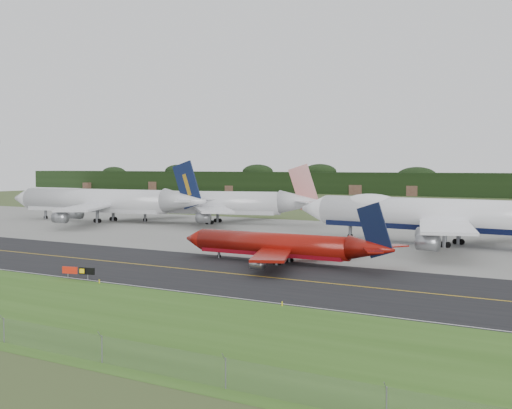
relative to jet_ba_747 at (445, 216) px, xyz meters
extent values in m
plane|color=#3C4E24|center=(-26.01, -48.70, -5.88)|extent=(600.00, 600.00, 0.00)
cube|color=black|center=(-26.01, -52.70, -5.87)|extent=(400.00, 32.00, 0.02)
cube|color=gray|center=(-26.01, 2.30, -5.88)|extent=(400.00, 78.00, 0.01)
cube|color=gold|center=(-26.01, -52.70, -5.85)|extent=(400.00, 0.40, 0.00)
cube|color=silver|center=(-26.01, -68.20, -5.85)|extent=(400.00, 0.25, 0.00)
cylinder|color=white|center=(-2.47, 0.21, 0.19)|extent=(49.69, 10.38, 6.27)
cube|color=black|center=(-2.47, 0.21, -1.85)|extent=(47.10, 8.61, 2.19)
cone|color=white|center=(-30.13, 2.53, 0.19)|extent=(6.67, 6.76, 6.27)
ellipsoid|color=white|center=(-16.24, 1.36, 1.91)|extent=(13.18, 6.38, 3.99)
cube|color=white|center=(4.89, -14.42, -0.91)|extent=(18.00, 29.28, 0.54)
cube|color=white|center=(7.23, 13.40, -0.91)|extent=(21.61, 28.65, 0.54)
cylinder|color=gray|center=(1.11, -13.49, -2.62)|extent=(3.63, 2.91, 2.63)
cylinder|color=gray|center=(3.35, 13.12, -2.62)|extent=(3.63, 2.91, 2.63)
cylinder|color=gray|center=(5.74, -26.06, -2.62)|extent=(3.63, 2.91, 2.63)
cylinder|color=black|center=(-21.15, 1.78, -5.32)|extent=(1.17, 0.60, 1.13)
cylinder|color=slate|center=(1.17, -3.56, -3.79)|extent=(0.95, 0.95, 4.19)
cylinder|color=black|center=(1.17, -3.56, -5.32)|extent=(1.17, 0.66, 1.13)
cylinder|color=slate|center=(1.75, 3.31, -3.79)|extent=(0.95, 0.95, 4.19)
cylinder|color=black|center=(1.75, 3.31, -5.32)|extent=(1.17, 0.66, 1.13)
cylinder|color=maroon|center=(-15.55, -39.43, -2.86)|extent=(27.43, 4.00, 3.71)
cube|color=maroon|center=(-15.55, -39.43, -4.06)|extent=(26.05, 3.06, 1.30)
cone|color=maroon|center=(-30.96, -39.60, -2.86)|extent=(3.46, 3.74, 3.71)
cone|color=maroon|center=(1.76, -39.25, -2.58)|extent=(7.27, 3.78, 3.71)
cube|color=maroon|center=(-10.77, -47.01, -3.51)|extent=(11.05, 15.90, 0.42)
cube|color=maroon|center=(-10.93, -31.76, -3.51)|extent=(10.81, 15.94, 0.42)
cube|color=black|center=(2.28, -39.24, 0.21)|extent=(5.86, 0.36, 8.44)
cylinder|color=gray|center=(-11.01, -50.66, -4.52)|extent=(2.04, 1.58, 1.56)
cylinder|color=gray|center=(-11.25, -28.11, -4.52)|extent=(2.04, 1.58, 1.56)
cylinder|color=black|center=(-25.96, -39.54, -5.55)|extent=(0.67, 0.31, 0.67)
cylinder|color=slate|center=(-13.34, -41.45, -4.93)|extent=(0.52, 0.52, 1.91)
cylinder|color=black|center=(-13.34, -41.45, -5.55)|extent=(0.67, 0.34, 0.67)
cylinder|color=slate|center=(-13.38, -37.37, -4.93)|extent=(0.52, 0.52, 1.91)
cylinder|color=black|center=(-13.38, -37.37, -5.55)|extent=(0.67, 0.34, 0.67)
cylinder|color=silver|center=(-102.31, 6.28, 0.07)|extent=(47.85, 11.74, 6.38)
cube|color=silver|center=(-102.31, 6.28, -2.01)|extent=(45.31, 9.89, 2.23)
cone|color=silver|center=(-128.81, 3.24, 0.07)|extent=(6.62, 7.01, 6.38)
cone|color=silver|center=(-72.53, 9.70, 0.54)|extent=(13.16, 7.76, 6.38)
cube|color=silver|center=(-92.16, -6.82, -1.05)|extent=(22.13, 28.64, 0.56)
cube|color=silver|center=(-95.39, 21.35, -1.05)|extent=(17.10, 29.60, 0.56)
cube|color=#0C1638|center=(-71.82, 9.78, 4.75)|extent=(8.93, 1.52, 12.87)
cylinder|color=gray|center=(-95.92, -6.63, -2.79)|extent=(3.76, 3.06, 2.68)
cylinder|color=gray|center=(-99.01, 20.31, -2.79)|extent=(3.76, 3.06, 2.68)
cylinder|color=gray|center=(-88.80, -18.22, -2.79)|extent=(3.76, 3.06, 2.68)
cylinder|color=gray|center=(-94.70, 33.21, -2.79)|extent=(3.76, 3.06, 2.68)
cylinder|color=black|center=(-120.21, 4.23, -5.31)|extent=(1.20, 0.64, 1.15)
cylinder|color=slate|center=(-98.14, 3.23, -3.87)|extent=(0.99, 0.99, 4.04)
cylinder|color=black|center=(-98.14, 3.23, -5.31)|extent=(1.21, 0.70, 1.15)
cylinder|color=slate|center=(-98.94, 10.20, -3.87)|extent=(0.99, 0.99, 4.04)
cylinder|color=black|center=(-98.94, 10.20, -5.31)|extent=(1.21, 0.70, 1.15)
cylinder|color=silver|center=(-73.36, 17.81, -0.19)|extent=(43.88, 18.82, 6.12)
cube|color=silver|center=(-73.36, 17.81, -2.18)|extent=(41.33, 16.71, 2.14)
cone|color=silver|center=(-97.03, 10.52, -0.19)|extent=(7.06, 7.47, 6.12)
cone|color=silver|center=(-46.77, 26.02, 0.27)|extent=(12.91, 9.27, 6.12)
cube|color=silver|center=(-62.27, 8.04, -1.26)|extent=(22.82, 24.04, 0.55)
cube|color=silver|center=(-69.70, 32.14, -1.26)|extent=(11.33, 26.07, 0.55)
cube|color=#AC120C|center=(-46.11, 26.22, 4.24)|extent=(8.21, 2.95, 12.16)
cylinder|color=gray|center=(-60.84, 2.17, -2.93)|extent=(3.95, 3.44, 2.57)
cylinder|color=gray|center=(-71.83, 37.80, -2.93)|extent=(3.95, 3.44, 2.57)
cylinder|color=black|center=(-89.35, 12.88, -5.33)|extent=(1.20, 0.80, 1.10)
cylinder|color=slate|center=(-69.00, 15.64, -3.95)|extent=(1.07, 1.07, 3.86)
cylinder|color=black|center=(-69.00, 15.64, -5.33)|extent=(1.21, 0.85, 1.10)
cylinder|color=slate|center=(-70.99, 22.07, -3.95)|extent=(1.07, 1.07, 3.86)
cylinder|color=black|center=(-70.99, 22.07, -5.33)|extent=(1.21, 0.85, 1.10)
cylinder|color=slate|center=(-30.54, -68.84, -5.52)|extent=(0.13, 0.13, 0.74)
cylinder|color=slate|center=(-27.47, -68.07, -5.52)|extent=(0.13, 0.13, 0.74)
cube|color=#9B1A0B|center=(-30.23, -68.76, -4.67)|extent=(2.30, 0.74, 0.95)
cube|color=black|center=(-28.29, -68.28, -4.67)|extent=(1.07, 0.44, 0.95)
cube|color=black|center=(-27.06, -67.97, -4.67)|extent=(1.27, 0.49, 0.95)
cylinder|color=yellow|center=(-24.13, -69.20, -5.63)|extent=(0.16, 0.16, 0.50)
cylinder|color=yellow|center=(4.20, -69.20, -5.63)|extent=(0.16, 0.16, 0.50)
camera|label=1|loc=(44.46, -136.76, 9.72)|focal=50.00mm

